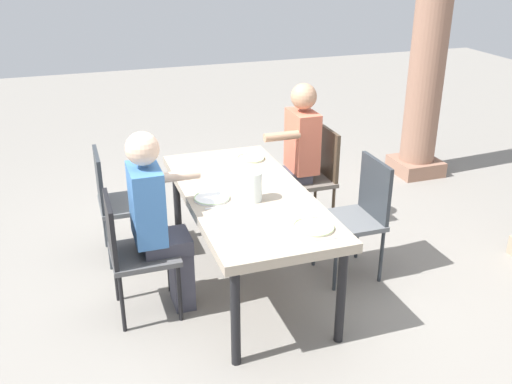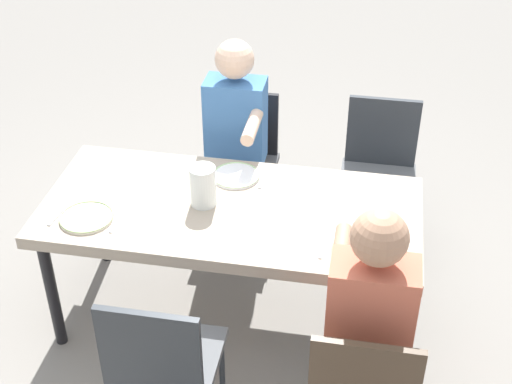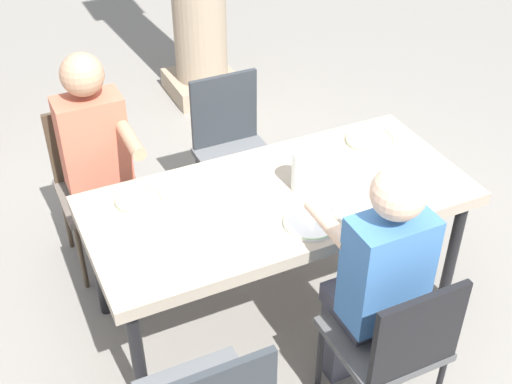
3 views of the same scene
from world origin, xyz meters
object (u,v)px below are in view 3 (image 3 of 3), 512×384
at_px(chair_west_north, 96,177).
at_px(chair_mid_north, 233,143).
at_px(plate_0, 138,200).
at_px(plate_1, 310,223).
at_px(water_pitcher, 305,172).
at_px(chair_mid_south, 395,341).
at_px(diner_man_white, 375,279).
at_px(dining_table, 279,206).
at_px(diner_woman_green, 100,166).
at_px(plate_2, 369,140).

bearing_deg(chair_west_north, chair_mid_north, 0.15).
xyz_separation_m(plate_0, plate_1, (0.66, -0.50, -0.00)).
bearing_deg(chair_mid_north, water_pitcher, -88.97).
relative_size(chair_mid_south, water_pitcher, 4.20).
distance_m(diner_man_white, water_pitcher, 0.67).
distance_m(chair_west_north, chair_mid_north, 0.83).
xyz_separation_m(dining_table, plate_0, (-0.63, 0.24, 0.07)).
relative_size(dining_table, diner_woman_green, 1.42).
height_order(chair_mid_north, water_pitcher, water_pitcher).
distance_m(chair_mid_north, plate_2, 0.85).
relative_size(dining_table, plate_2, 7.21).
bearing_deg(diner_woman_green, water_pitcher, -38.13).
bearing_deg(chair_mid_north, plate_2, -49.06).
relative_size(dining_table, chair_mid_south, 2.13).
bearing_deg(chair_west_north, water_pitcher, -44.95).
distance_m(chair_mid_south, plate_0, 1.34).
relative_size(dining_table, plate_0, 8.50).
xyz_separation_m(dining_table, plate_1, (0.03, -0.26, 0.07)).
xyz_separation_m(chair_mid_north, chair_mid_south, (0.00, -1.69, -0.01)).
height_order(diner_man_white, plate_1, diner_man_white).
distance_m(chair_west_north, plate_1, 1.35).
distance_m(chair_mid_north, water_pitcher, 0.91).
relative_size(diner_woman_green, diner_man_white, 1.01).
xyz_separation_m(plate_2, water_pitcher, (-0.52, -0.23, 0.08)).
distance_m(plate_0, water_pitcher, 0.81).
xyz_separation_m(chair_mid_south, water_pitcher, (0.02, 0.85, 0.33)).
bearing_deg(water_pitcher, plate_2, 23.39).
bearing_deg(diner_man_white, plate_1, 102.92).
bearing_deg(diner_woman_green, plate_1, -51.46).
bearing_deg(plate_2, plate_1, -142.43).
xyz_separation_m(chair_mid_north, diner_woman_green, (-0.83, -0.19, 0.19)).
bearing_deg(water_pitcher, plate_1, -112.75).
relative_size(diner_woman_green, water_pitcher, 6.28).
distance_m(chair_west_north, plate_0, 0.65).
bearing_deg(chair_mid_north, diner_man_white, -90.11).
bearing_deg(chair_mid_south, dining_table, 98.10).
bearing_deg(dining_table, plate_1, -84.27).
bearing_deg(water_pitcher, diner_woman_green, 141.87).
height_order(dining_table, diner_man_white, diner_man_white).
distance_m(chair_mid_south, diner_man_white, 0.27).
bearing_deg(chair_mid_south, diner_man_white, 90.89).
bearing_deg(diner_woman_green, chair_mid_south, -61.17).
xyz_separation_m(chair_mid_north, diner_man_white, (-0.00, -1.51, 0.18)).
distance_m(chair_west_north, chair_mid_south, 1.89).
distance_m(chair_mid_north, chair_mid_south, 1.69).
xyz_separation_m(chair_west_north, water_pitcher, (0.85, -0.85, 0.31)).
bearing_deg(chair_west_north, diner_woman_green, -89.10).
bearing_deg(water_pitcher, dining_table, 179.91).
distance_m(dining_table, diner_woman_green, 0.97).
bearing_deg(diner_woman_green, plate_0, -79.37).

